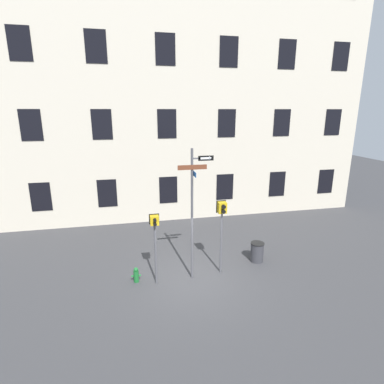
% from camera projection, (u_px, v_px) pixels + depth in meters
% --- Properties ---
extents(ground_plane, '(60.00, 60.00, 0.00)m').
position_uv_depth(ground_plane, '(193.00, 280.00, 11.54)').
color(ground_plane, '#38383A').
extents(building_facade, '(24.00, 0.63, 14.98)m').
position_uv_depth(building_facade, '(165.00, 88.00, 16.15)').
color(building_facade, beige).
rests_on(building_facade, ground_plane).
extents(street_sign_pole, '(1.31, 0.76, 5.06)m').
position_uv_depth(street_sign_pole, '(193.00, 206.00, 10.96)').
color(street_sign_pole, '#4C4C51').
rests_on(street_sign_pole, ground_plane).
extents(pedestrian_signal_left, '(0.37, 0.40, 2.73)m').
position_uv_depth(pedestrian_signal_left, '(155.00, 231.00, 10.81)').
color(pedestrian_signal_left, '#4C4C51').
rests_on(pedestrian_signal_left, ground_plane).
extents(pedestrian_signal_right, '(0.38, 0.40, 2.99)m').
position_uv_depth(pedestrian_signal_right, '(222.00, 217.00, 11.51)').
color(pedestrian_signal_right, '#4C4C51').
rests_on(pedestrian_signal_right, ground_plane).
extents(fire_hydrant, '(0.36, 0.20, 0.60)m').
position_uv_depth(fire_hydrant, '(136.00, 275.00, 11.37)').
color(fire_hydrant, '#196028').
rests_on(fire_hydrant, ground_plane).
extents(trash_bin, '(0.58, 0.58, 0.85)m').
position_uv_depth(trash_bin, '(257.00, 252.00, 12.91)').
color(trash_bin, '#333338').
rests_on(trash_bin, ground_plane).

